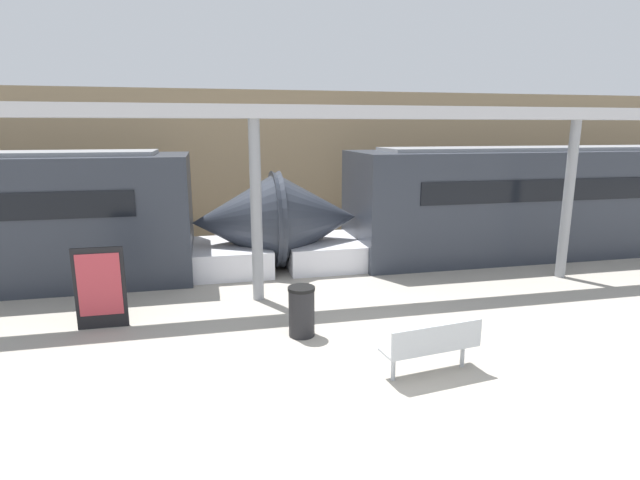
{
  "coord_description": "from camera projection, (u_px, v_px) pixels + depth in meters",
  "views": [
    {
      "loc": [
        -2.66,
        -6.39,
        3.74
      ],
      "look_at": [
        -0.34,
        3.76,
        1.4
      ],
      "focal_mm": 28.0,
      "sensor_mm": 36.0,
      "label": 1
    }
  ],
  "objects": [
    {
      "name": "poster_board",
      "position": [
        100.0,
        288.0,
        9.39
      ],
      "size": [
        0.92,
        0.07,
        1.58
      ],
      "color": "black",
      "rests_on": "ground_plane"
    },
    {
      "name": "train_left",
      "position": [
        586.0,
        201.0,
        15.57
      ],
      "size": [
        19.54,
        2.93,
        3.2
      ],
      "color": "#2D333D",
      "rests_on": "ground_plane"
    },
    {
      "name": "station_wall",
      "position": [
        283.0,
        164.0,
        17.41
      ],
      "size": [
        56.0,
        0.2,
        5.0
      ],
      "primitive_type": "cube",
      "color": "#9E8460",
      "rests_on": "ground_plane"
    },
    {
      "name": "ground_plane",
      "position": [
        398.0,
        383.0,
        7.47
      ],
      "size": [
        60.0,
        60.0,
        0.0
      ],
      "primitive_type": "plane",
      "color": "#A8A093"
    },
    {
      "name": "bench_near",
      "position": [
        433.0,
        344.0,
        7.6
      ],
      "size": [
        1.61,
        0.65,
        0.87
      ],
      "rotation": [
        0.0,
        0.0,
        0.14
      ],
      "color": "#ADB2B7",
      "rests_on": "ground_plane"
    },
    {
      "name": "support_column_far",
      "position": [
        568.0,
        201.0,
        12.43
      ],
      "size": [
        0.25,
        0.25,
        3.93
      ],
      "primitive_type": "cylinder",
      "color": "gray",
      "rests_on": "ground_plane"
    },
    {
      "name": "support_column_near",
      "position": [
        256.0,
        212.0,
        10.74
      ],
      "size": [
        0.25,
        0.25,
        3.93
      ],
      "primitive_type": "cylinder",
      "color": "gray",
      "rests_on": "ground_plane"
    },
    {
      "name": "canopy_beam",
      "position": [
        253.0,
        112.0,
        10.28
      ],
      "size": [
        28.0,
        0.6,
        0.28
      ],
      "primitive_type": "cube",
      "color": "#B7B7BC",
      "rests_on": "support_column_near"
    },
    {
      "name": "trash_bin",
      "position": [
        302.0,
        311.0,
        9.11
      ],
      "size": [
        0.5,
        0.5,
        0.93
      ],
      "color": "black",
      "rests_on": "ground_plane"
    }
  ]
}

